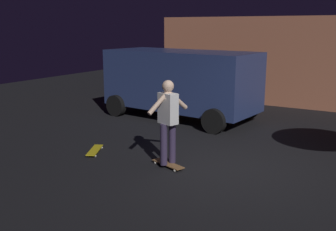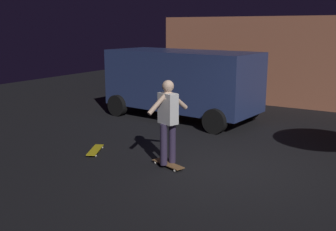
# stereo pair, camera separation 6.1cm
# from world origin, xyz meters

# --- Properties ---
(ground_plane) EXTENTS (28.00, 28.00, 0.00)m
(ground_plane) POSITION_xyz_m (0.00, 0.00, 0.00)
(ground_plane) COLOR black
(low_building) EXTENTS (11.47, 3.86, 3.08)m
(low_building) POSITION_xyz_m (0.19, 8.58, 1.54)
(low_building) COLOR #B76B4C
(low_building) RESTS_ON ground_plane
(parked_van) EXTENTS (4.77, 2.62, 2.03)m
(parked_van) POSITION_xyz_m (-3.01, 3.39, 1.16)
(parked_van) COLOR navy
(parked_van) RESTS_ON ground_plane
(skateboard_ridden) EXTENTS (0.80, 0.44, 0.07)m
(skateboard_ridden) POSITION_xyz_m (-1.10, -0.57, 0.06)
(skateboard_ridden) COLOR olive
(skateboard_ridden) RESTS_ON ground_plane
(skateboard_spare) EXTENTS (0.53, 0.79, 0.07)m
(skateboard_spare) POSITION_xyz_m (-2.96, -0.62, 0.06)
(skateboard_spare) COLOR gold
(skateboard_spare) RESTS_ON ground_plane
(skater) EXTENTS (0.43, 0.96, 1.67)m
(skater) POSITION_xyz_m (-1.10, -0.57, 1.04)
(skater) COLOR #382D4C
(skater) RESTS_ON skateboard_ridden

